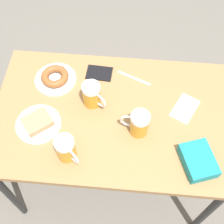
# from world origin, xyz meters

# --- Properties ---
(ground_plane) EXTENTS (8.00, 8.00, 0.00)m
(ground_plane) POSITION_xyz_m (0.00, 0.00, 0.00)
(ground_plane) COLOR #666059
(table) EXTENTS (0.69, 1.10, 0.71)m
(table) POSITION_xyz_m (0.00, 0.00, 0.65)
(table) COLOR #997044
(table) RESTS_ON ground_plane
(plate_with_cake) EXTENTS (0.20, 0.20, 0.04)m
(plate_with_cake) POSITION_xyz_m (-0.08, 0.32, 0.73)
(plate_with_cake) COLOR silver
(plate_with_cake) RESTS_ON table
(plate_with_donut) EXTENTS (0.20, 0.20, 0.05)m
(plate_with_donut) POSITION_xyz_m (0.17, 0.29, 0.73)
(plate_with_donut) COLOR silver
(plate_with_donut) RESTS_ON table
(beer_mug_left) EXTENTS (0.08, 0.13, 0.12)m
(beer_mug_left) POSITION_xyz_m (-0.07, -0.12, 0.78)
(beer_mug_left) COLOR #C68C23
(beer_mug_left) RESTS_ON table
(beer_mug_center) EXTENTS (0.10, 0.11, 0.12)m
(beer_mug_center) POSITION_xyz_m (0.06, 0.10, 0.78)
(beer_mug_center) COLOR #C68C23
(beer_mug_center) RESTS_ON table
(beer_mug_right) EXTENTS (0.10, 0.11, 0.12)m
(beer_mug_right) POSITION_xyz_m (-0.22, 0.17, 0.78)
(beer_mug_right) COLOR #C68C23
(beer_mug_right) RESTS_ON table
(napkin_folded) EXTENTS (0.17, 0.15, 0.00)m
(napkin_folded) POSITION_xyz_m (0.06, -0.33, 0.71)
(napkin_folded) COLOR white
(napkin_folded) RESTS_ON table
(fork) EXTENTS (0.08, 0.17, 0.00)m
(fork) POSITION_xyz_m (0.22, -0.09, 0.71)
(fork) COLOR silver
(fork) RESTS_ON table
(passport_near_edge) EXTENTS (0.09, 0.13, 0.01)m
(passport_near_edge) POSITION_xyz_m (0.23, 0.08, 0.72)
(passport_near_edge) COLOR black
(passport_near_edge) RESTS_ON table
(blue_pouch) EXTENTS (0.19, 0.17, 0.05)m
(blue_pouch) POSITION_xyz_m (-0.21, -0.38, 0.74)
(blue_pouch) COLOR teal
(blue_pouch) RESTS_ON table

